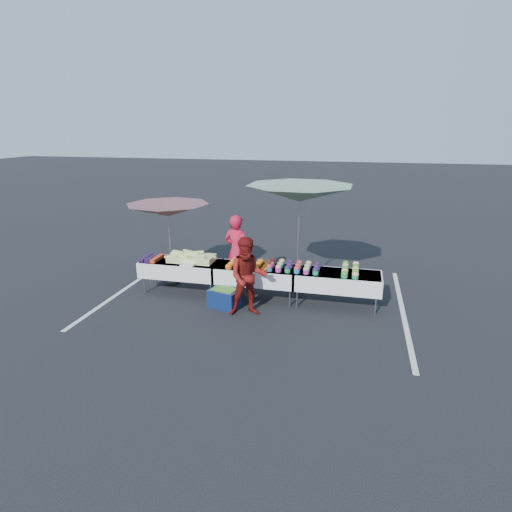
% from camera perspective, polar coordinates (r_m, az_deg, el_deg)
% --- Properties ---
extents(ground, '(80.00, 80.00, 0.00)m').
position_cam_1_polar(ground, '(9.81, -0.00, -5.59)').
color(ground, black).
extents(stripe_left, '(0.10, 5.00, 0.00)m').
position_cam_1_polar(stripe_left, '(10.96, -16.54, -3.86)').
color(stripe_left, silver).
rests_on(stripe_left, ground).
extents(stripe_right, '(0.10, 5.00, 0.00)m').
position_cam_1_polar(stripe_right, '(9.65, 18.97, -6.98)').
color(stripe_right, silver).
rests_on(stripe_right, ground).
extents(table_left, '(1.86, 0.81, 0.75)m').
position_cam_1_polar(table_left, '(10.16, -9.93, -1.56)').
color(table_left, white).
rests_on(table_left, ground).
extents(table_center, '(1.86, 0.81, 0.75)m').
position_cam_1_polar(table_center, '(9.61, -0.00, -2.38)').
color(table_center, white).
rests_on(table_center, ground).
extents(table_right, '(1.86, 0.81, 0.75)m').
position_cam_1_polar(table_right, '(9.38, 10.78, -3.19)').
color(table_right, white).
rests_on(table_right, ground).
extents(berry_punnets, '(0.40, 0.54, 0.08)m').
position_cam_1_polar(berry_punnets, '(10.34, -13.74, -0.26)').
color(berry_punnets, black).
rests_on(berry_punnets, table_left).
extents(corn_pile, '(1.16, 0.57, 0.26)m').
position_cam_1_polar(corn_pile, '(10.02, -8.65, -0.21)').
color(corn_pile, '#B8DD71').
rests_on(corn_pile, table_left).
extents(plastic_bags, '(0.30, 0.25, 0.05)m').
position_cam_1_polar(plastic_bags, '(9.72, -9.05, -1.17)').
color(plastic_bags, white).
rests_on(plastic_bags, table_left).
extents(carrot_bowls, '(0.95, 0.69, 0.11)m').
position_cam_1_polar(carrot_bowls, '(9.56, -0.89, -1.10)').
color(carrot_bowls, '#D05317').
rests_on(carrot_bowls, table_center).
extents(potato_cups, '(1.14, 0.58, 0.16)m').
position_cam_1_polar(potato_cups, '(9.38, 5.06, -1.34)').
color(potato_cups, '#266BB4').
rests_on(potato_cups, table_right).
extents(bean_baskets, '(0.36, 0.86, 0.15)m').
position_cam_1_polar(bean_baskets, '(9.37, 12.47, -1.76)').
color(bean_baskets, '#218656').
rests_on(bean_baskets, table_right).
extents(vendor, '(0.73, 0.55, 1.78)m').
position_cam_1_polar(vendor, '(10.22, -2.59, 0.62)').
color(vendor, red).
rests_on(vendor, ground).
extents(customer, '(0.95, 0.84, 1.65)m').
position_cam_1_polar(customer, '(8.71, -1.08, -2.78)').
color(customer, maroon).
rests_on(customer, ground).
extents(umbrella_left, '(2.36, 2.36, 2.02)m').
position_cam_1_polar(umbrella_left, '(10.43, -11.64, 5.94)').
color(umbrella_left, black).
rests_on(umbrella_left, ground).
extents(umbrella_right, '(3.19, 3.19, 2.52)m').
position_cam_1_polar(umbrella_right, '(9.81, 5.84, 8.21)').
color(umbrella_right, black).
rests_on(umbrella_right, ground).
extents(storage_bin, '(0.72, 0.60, 0.41)m').
position_cam_1_polar(storage_bin, '(9.29, -4.21, -5.56)').
color(storage_bin, '#0E1E48').
rests_on(storage_bin, ground).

